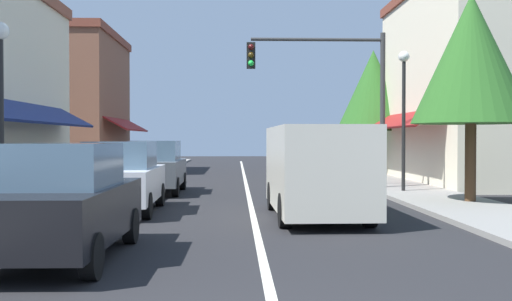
% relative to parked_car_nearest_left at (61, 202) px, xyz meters
% --- Properties ---
extents(ground_plane, '(80.00, 80.00, 0.00)m').
position_rel_parked_car_nearest_left_xyz_m(ground_plane, '(3.06, 13.02, -0.88)').
color(ground_plane, black).
extents(sidewalk_left, '(2.60, 56.00, 0.12)m').
position_rel_parked_car_nearest_left_xyz_m(sidewalk_left, '(-2.44, 13.02, -0.82)').
color(sidewalk_left, gray).
rests_on(sidewalk_left, ground).
extents(sidewalk_right, '(2.60, 56.00, 0.12)m').
position_rel_parked_car_nearest_left_xyz_m(sidewalk_right, '(8.56, 13.02, -0.82)').
color(sidewalk_right, gray).
rests_on(sidewalk_right, ground).
extents(lane_center_stripe, '(0.14, 52.00, 0.01)m').
position_rel_parked_car_nearest_left_xyz_m(lane_center_stripe, '(3.06, 13.02, -0.88)').
color(lane_center_stripe, silver).
rests_on(lane_center_stripe, ground).
extents(storefront_right_block, '(5.61, 10.20, 8.16)m').
position_rel_parked_car_nearest_left_xyz_m(storefront_right_block, '(12.00, 15.02, 3.20)').
color(storefront_right_block, beige).
rests_on(storefront_right_block, ground).
extents(storefront_far_left, '(6.17, 8.20, 7.46)m').
position_rel_parked_car_nearest_left_xyz_m(storefront_far_left, '(-6.17, 23.02, 2.85)').
color(storefront_far_left, brown).
rests_on(storefront_far_left, ground).
extents(parked_car_nearest_left, '(1.82, 4.12, 1.77)m').
position_rel_parked_car_nearest_left_xyz_m(parked_car_nearest_left, '(0.00, 0.00, 0.00)').
color(parked_car_nearest_left, black).
rests_on(parked_car_nearest_left, ground).
extents(parked_car_second_left, '(1.84, 4.13, 1.77)m').
position_rel_parked_car_nearest_left_xyz_m(parked_car_second_left, '(-0.19, 5.79, 0.00)').
color(parked_car_second_left, silver).
rests_on(parked_car_second_left, ground).
extents(parked_car_third_left, '(1.80, 4.11, 1.77)m').
position_rel_parked_car_nearest_left_xyz_m(parked_car_third_left, '(-0.05, 11.02, 0.00)').
color(parked_car_third_left, '#4C5156').
rests_on(parked_car_third_left, ground).
extents(van_in_lane, '(2.07, 5.21, 2.12)m').
position_rel_parked_car_nearest_left_xyz_m(van_in_lane, '(4.51, 4.69, 0.27)').
color(van_in_lane, beige).
rests_on(van_in_lane, ground).
extents(traffic_signal_mast_arm, '(4.92, 0.50, 5.58)m').
position_rel_parked_car_nearest_left_xyz_m(traffic_signal_mast_arm, '(6.16, 11.83, 2.93)').
color(traffic_signal_mast_arm, '#333333').
rests_on(traffic_signal_mast_arm, ground).
extents(street_lamp_left_near, '(0.36, 0.36, 4.20)m').
position_rel_parked_car_nearest_left_xyz_m(street_lamp_left_near, '(-2.12, 3.16, 2.00)').
color(street_lamp_left_near, black).
rests_on(street_lamp_left_near, ground).
extents(street_lamp_right_mid, '(0.36, 0.36, 4.72)m').
position_rel_parked_car_nearest_left_xyz_m(street_lamp_right_mid, '(8.18, 10.35, 2.31)').
color(street_lamp_right_mid, black).
rests_on(street_lamp_right_mid, ground).
extents(tree_right_near, '(3.24, 3.24, 5.82)m').
position_rel_parked_car_nearest_left_xyz_m(tree_right_near, '(9.09, 7.04, 3.14)').
color(tree_right_near, '#4C331E').
rests_on(tree_right_near, ground).
extents(tree_right_far, '(3.62, 3.62, 6.18)m').
position_rel_parked_car_nearest_left_xyz_m(tree_right_far, '(9.39, 19.95, 3.30)').
color(tree_right_far, '#4C331E').
rests_on(tree_right_far, ground).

